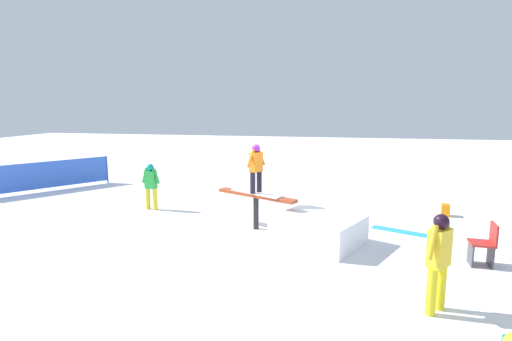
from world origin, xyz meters
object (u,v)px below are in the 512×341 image
at_px(main_rider_on_rail, 256,170).
at_px(folding_chair, 484,246).
at_px(bystander_green, 151,184).
at_px(loose_snowboard_cyan, 401,231).
at_px(bystander_yellow, 439,258).
at_px(backpack_on_snow, 445,210).
at_px(rail_feature, 256,200).

xyz_separation_m(main_rider_on_rail, folding_chair, (-4.91, 1.42, -1.12)).
relative_size(bystander_green, loose_snowboard_cyan, 0.98).
relative_size(bystander_yellow, backpack_on_snow, 4.60).
distance_m(folding_chair, backpack_on_snow, 3.73).
bearing_deg(main_rider_on_rail, bystander_green, 10.02).
bearing_deg(loose_snowboard_cyan, bystander_green, 16.91).
relative_size(folding_chair, backpack_on_snow, 2.59).
bearing_deg(loose_snowboard_cyan, folding_chair, 146.77).
height_order(bystander_yellow, folding_chair, bystander_yellow).
bearing_deg(main_rider_on_rail, backpack_on_snow, -126.20).
height_order(loose_snowboard_cyan, backpack_on_snow, backpack_on_snow).
bearing_deg(loose_snowboard_cyan, bystander_yellow, 111.93).
height_order(bystander_green, folding_chair, bystander_green).
bearing_deg(backpack_on_snow, bystander_green, -73.55).
distance_m(main_rider_on_rail, backpack_on_snow, 5.75).
xyz_separation_m(rail_feature, folding_chair, (-4.91, 1.42, -0.36)).
xyz_separation_m(bystander_green, loose_snowboard_cyan, (-7.15, 0.76, -0.78)).
xyz_separation_m(rail_feature, bystander_yellow, (-3.56, 3.54, 0.10)).
bearing_deg(loose_snowboard_cyan, backpack_on_snow, -106.07).
bearing_deg(backpack_on_snow, main_rider_on_rail, -56.23).
bearing_deg(bystander_yellow, folding_chair, -172.00).
height_order(main_rider_on_rail, backpack_on_snow, main_rider_on_rail).
relative_size(loose_snowboard_cyan, folding_chair, 1.63).
distance_m(rail_feature, main_rider_on_rail, 0.75).
bearing_deg(backpack_on_snow, bystander_yellow, -5.23).
xyz_separation_m(bystander_yellow, loose_snowboard_cyan, (-0.07, -4.03, -0.87)).
height_order(rail_feature, backpack_on_snow, rail_feature).
distance_m(rail_feature, backpack_on_snow, 5.62).
bearing_deg(backpack_on_snow, rail_feature, -56.23).
bearing_deg(bystander_yellow, loose_snowboard_cyan, -140.50).
xyz_separation_m(rail_feature, loose_snowboard_cyan, (-3.63, -0.49, -0.77)).
bearing_deg(bystander_yellow, rail_feature, -94.28).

